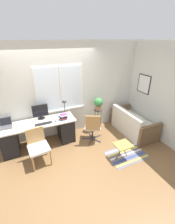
{
  "coord_description": "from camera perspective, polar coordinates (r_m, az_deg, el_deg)",
  "views": [
    {
      "loc": [
        -0.77,
        -3.34,
        2.72
      ],
      "look_at": [
        0.81,
        0.15,
        0.84
      ],
      "focal_mm": 24.0,
      "sensor_mm": 36.0,
      "label": 1
    }
  ],
  "objects": [
    {
      "name": "couch_loveseat",
      "position": [
        4.97,
        16.7,
        -4.54
      ],
      "size": [
        0.76,
        1.49,
        0.77
      ],
      "rotation": [
        0.0,
        0.0,
        1.57
      ],
      "color": "silver",
      "rests_on": "ground_plane"
    },
    {
      "name": "desk_chair_wooden",
      "position": [
        3.78,
        -18.37,
        -12.04
      ],
      "size": [
        0.5,
        0.51,
        0.85
      ],
      "rotation": [
        0.0,
        0.0,
        0.1
      ],
      "color": "#B2844C",
      "rests_on": "ground_plane"
    },
    {
      "name": "monitor",
      "position": [
        4.24,
        -17.51,
        0.05
      ],
      "size": [
        0.41,
        0.19,
        0.4
      ],
      "color": "black",
      "rests_on": "desk"
    },
    {
      "name": "mouse",
      "position": [
        4.08,
        -12.22,
        -3.34
      ],
      "size": [
        0.03,
        0.06,
        0.03
      ],
      "color": "black",
      "rests_on": "desk"
    },
    {
      "name": "wall_right_with_picture",
      "position": [
        5.02,
        21.25,
        8.53
      ],
      "size": [
        0.08,
        9.0,
        2.7
      ],
      "color": "silver",
      "rests_on": "ground_plane"
    },
    {
      "name": "floor_rug_striped",
      "position": [
        4.19,
        14.64,
        -15.4
      ],
      "size": [
        1.0,
        0.69,
        0.01
      ],
      "color": "slate",
      "rests_on": "ground_plane"
    },
    {
      "name": "keyboard",
      "position": [
        4.04,
        -16.4,
        -4.27
      ],
      "size": [
        0.44,
        0.11,
        0.02
      ],
      "color": "black",
      "rests_on": "desk"
    },
    {
      "name": "ground_plane",
      "position": [
        4.38,
        -9.1,
        -12.7
      ],
      "size": [
        14.0,
        14.0,
        0.0
      ],
      "primitive_type": "plane",
      "color": "brown"
    },
    {
      "name": "desk",
      "position": [
        4.33,
        -17.81,
        -7.8
      ],
      "size": [
        1.97,
        0.61,
        0.74
      ],
      "color": "beige",
      "rests_on": "ground_plane"
    },
    {
      "name": "laptop",
      "position": [
        4.26,
        -28.62,
        -4.41
      ],
      "size": [
        0.28,
        0.29,
        0.2
      ],
      "color": "#4C4C51",
      "rests_on": "desk"
    },
    {
      "name": "plant_stand",
      "position": [
        4.74,
        4.05,
        -0.19
      ],
      "size": [
        0.25,
        0.25,
        0.72
      ],
      "color": "#333338",
      "rests_on": "ground_plane"
    },
    {
      "name": "desk_lamp",
      "position": [
        4.19,
        -8.81,
        2.77
      ],
      "size": [
        0.15,
        0.15,
        0.47
      ],
      "color": "#2D2D33",
      "rests_on": "desk"
    },
    {
      "name": "book_stack",
      "position": [
        4.11,
        -9.17,
        -1.83
      ],
      "size": [
        0.23,
        0.18,
        0.16
      ],
      "color": "#2851B2",
      "rests_on": "desk"
    },
    {
      "name": "office_chair_swivel",
      "position": [
        4.28,
        1.97,
        -5.59
      ],
      "size": [
        0.59,
        0.6,
        0.89
      ],
      "rotation": [
        0.0,
        0.0,
        2.68
      ],
      "color": "#47474C",
      "rests_on": "ground_plane"
    },
    {
      "name": "folding_stool",
      "position": [
        3.83,
        13.33,
        -12.36
      ],
      "size": [
        0.42,
        0.36,
        0.42
      ],
      "color": "olive",
      "rests_on": "ground_plane"
    },
    {
      "name": "potted_plant",
      "position": [
        4.61,
        4.17,
        3.38
      ],
      "size": [
        0.28,
        0.28,
        0.39
      ],
      "color": "#9E6B4C",
      "rests_on": "plant_stand"
    },
    {
      "name": "wall_back_with_window",
      "position": [
        4.32,
        -12.83,
        7.03
      ],
      "size": [
        9.0,
        0.12,
        2.7
      ],
      "color": "silver",
      "rests_on": "ground_plane"
    }
  ]
}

